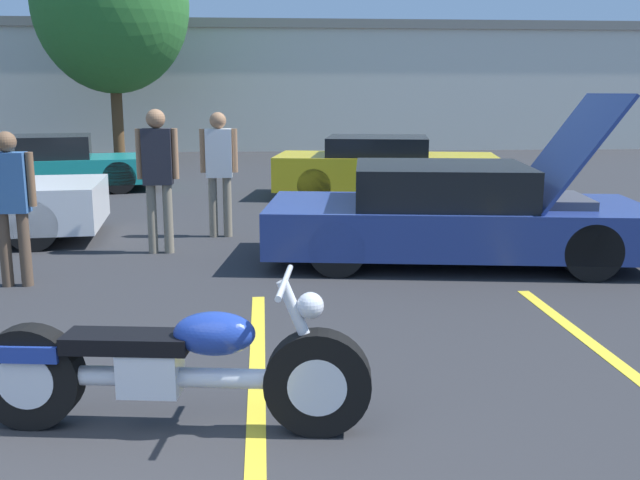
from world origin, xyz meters
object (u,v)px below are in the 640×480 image
object	(u,v)px
spectator_near_motorcycle	(158,168)
parked_car_right_row	(384,168)
tree_background	(111,3)
spectator_by_show_car	(10,196)
parked_car_mid_left_row	(48,165)
motorcycle	(171,368)
spectator_midground	(219,163)
show_car_hood_open	(456,214)

from	to	relation	value
spectator_near_motorcycle	parked_car_right_row	bearing A→B (deg)	51.84
tree_background	spectator_by_show_car	size ratio (longest dim) A/B	4.27
spectator_near_motorcycle	parked_car_mid_left_row	bearing A→B (deg)	117.19
tree_background	motorcycle	world-z (taller)	tree_background
spectator_midground	parked_car_mid_left_row	bearing A→B (deg)	127.04
parked_car_mid_left_row	spectator_midground	xyz separation A→B (m)	(3.78, -5.01, 0.49)
spectator_near_motorcycle	spectator_by_show_car	distance (m)	1.97
motorcycle	show_car_hood_open	size ratio (longest dim) A/B	0.51
show_car_hood_open	spectator_near_motorcycle	size ratio (longest dim) A/B	2.58
tree_background	spectator_by_show_car	bearing A→B (deg)	-83.50
parked_car_right_row	spectator_by_show_car	xyz separation A→B (m)	(-4.95, -6.12, 0.39)
tree_background	spectator_near_motorcycle	bearing A→B (deg)	-76.84
show_car_hood_open	spectator_by_show_car	xyz separation A→B (m)	(-4.90, -0.74, 0.39)
motorcycle	parked_car_right_row	distance (m)	9.99
show_car_hood_open	spectator_midground	bearing A→B (deg)	157.35
show_car_hood_open	parked_car_mid_left_row	bearing A→B (deg)	142.88
show_car_hood_open	motorcycle	bearing A→B (deg)	-116.28
parked_car_mid_left_row	motorcycle	bearing A→B (deg)	-82.04
motorcycle	parked_car_mid_left_row	distance (m)	11.56
parked_car_mid_left_row	spectator_near_motorcycle	world-z (taller)	spectator_near_motorcycle
spectator_near_motorcycle	spectator_midground	size ratio (longest dim) A/B	1.04
spectator_by_show_car	show_car_hood_open	bearing A→B (deg)	8.60
show_car_hood_open	parked_car_right_row	size ratio (longest dim) A/B	1.05
tree_background	parked_car_mid_left_row	distance (m)	7.34
parked_car_right_row	spectator_by_show_car	world-z (taller)	spectator_by_show_car
parked_car_mid_left_row	tree_background	bearing A→B (deg)	76.61
motorcycle	show_car_hood_open	xyz separation A→B (m)	(2.86, 4.18, 0.18)
tree_background	show_car_hood_open	bearing A→B (deg)	-63.51
tree_background	spectator_near_motorcycle	distance (m)	12.98
parked_car_mid_left_row	parked_car_right_row	world-z (taller)	parked_car_right_row
tree_background	spectator_midground	world-z (taller)	tree_background
spectator_near_motorcycle	motorcycle	bearing A→B (deg)	-81.45
motorcycle	spectator_near_motorcycle	xyz separation A→B (m)	(-0.74, 4.92, 0.69)
tree_background	spectator_near_motorcycle	world-z (taller)	tree_background
spectator_by_show_car	spectator_midground	bearing A→B (deg)	51.04
motorcycle	tree_background	bearing A→B (deg)	109.43
show_car_hood_open	parked_car_mid_left_row	distance (m)	9.48
tree_background	parked_car_mid_left_row	xyz separation A→B (m)	(-0.22, -6.22, -3.88)
spectator_by_show_car	spectator_midground	distance (m)	3.17
parked_car_mid_left_row	spectator_by_show_car	world-z (taller)	spectator_by_show_car
tree_background	parked_car_mid_left_row	size ratio (longest dim) A/B	1.51
show_car_hood_open	parked_car_mid_left_row	xyz separation A→B (m)	(-6.68, 6.73, -0.03)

